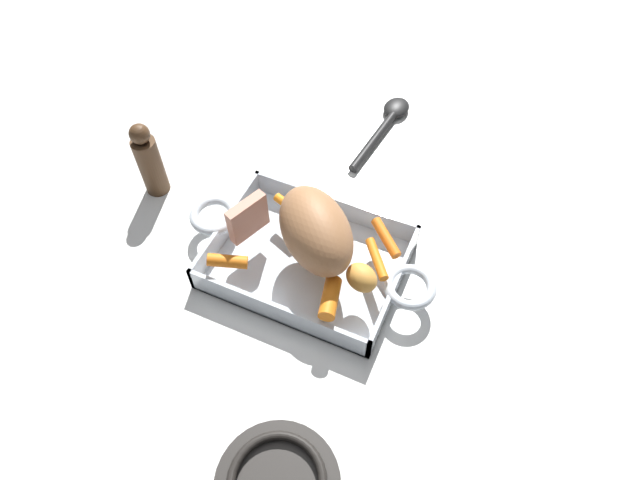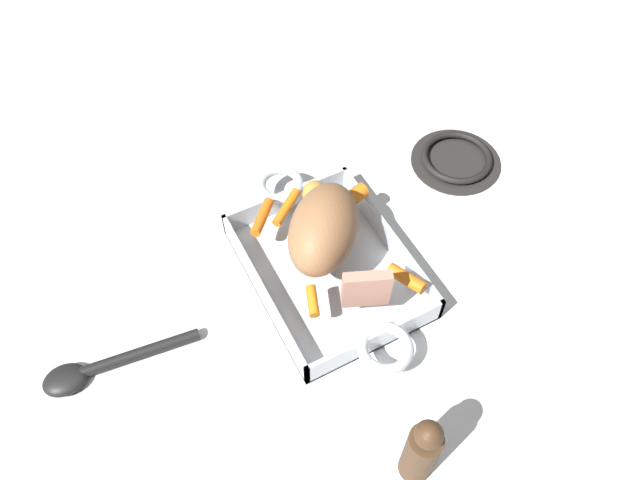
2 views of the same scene
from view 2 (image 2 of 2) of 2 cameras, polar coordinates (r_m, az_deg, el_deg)
name	(u,v)px [view 2 (image 2 of 2)]	position (r m, az deg, el deg)	size (l,w,h in m)	color
ground_plane	(328,273)	(0.92, 0.72, -3.20)	(2.17, 2.17, 0.00)	white
roasting_dish	(328,268)	(0.90, 0.73, -2.65)	(0.40, 0.22, 0.05)	silver
pork_roast	(322,229)	(0.84, 0.22, 1.04)	(0.15, 0.09, 0.10)	#9F6B44
roast_slice_thin	(366,289)	(0.81, 4.43, -4.67)	(0.02, 0.07, 0.07)	tan
baby_carrot_long	(313,301)	(0.83, -0.71, -5.83)	(0.01, 0.01, 0.04)	orange
baby_carrot_northwest	(287,207)	(0.92, -3.21, 3.14)	(0.01, 0.01, 0.07)	orange
baby_carrot_southeast	(407,278)	(0.85, 8.24, -3.65)	(0.02, 0.02, 0.06)	orange
baby_carrot_short	(349,200)	(0.93, 2.79, 3.84)	(0.02, 0.02, 0.06)	orange
baby_carrot_southwest	(262,217)	(0.91, -5.52, 2.21)	(0.02, 0.02, 0.07)	orange
potato_near_roast	(315,195)	(0.92, -0.49, 4.35)	(0.05, 0.04, 0.04)	gold
stove_burner_rear	(456,159)	(1.08, 12.85, 7.54)	(0.16, 0.16, 0.02)	#282623
serving_spoon	(101,368)	(0.89, -20.18, -11.41)	(0.06, 0.22, 0.02)	black
pepper_mill	(421,451)	(0.74, 9.62, -19.24)	(0.04, 0.04, 0.14)	#4C331E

